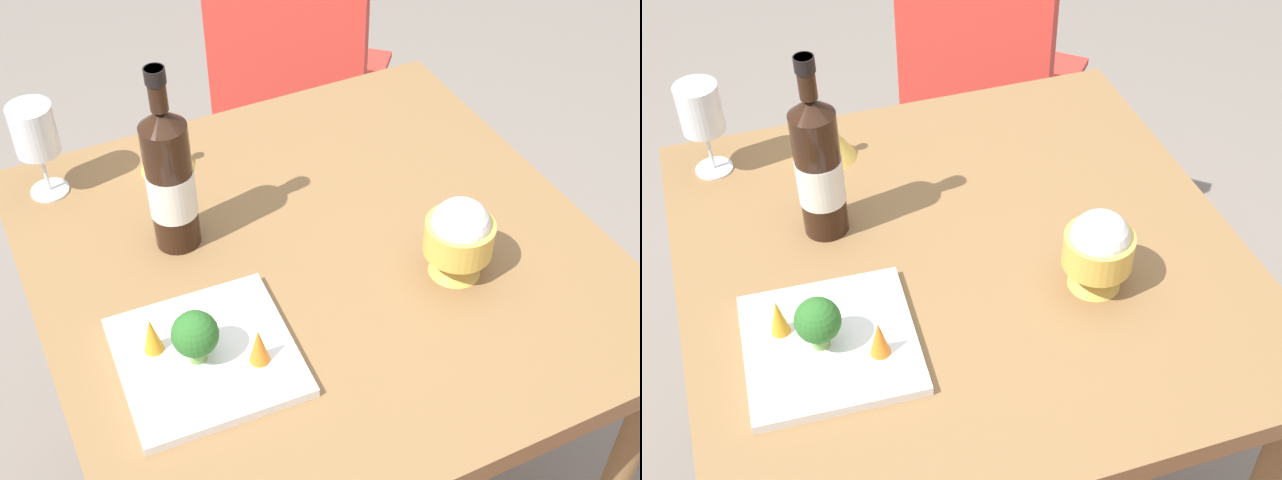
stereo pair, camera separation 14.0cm
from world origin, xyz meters
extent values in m
cube|color=olive|center=(0.00, 0.00, 0.72)|extent=(0.91, 0.91, 0.04)
cylinder|color=olive|center=(-0.40, 0.40, 0.35)|extent=(0.05, 0.05, 0.70)
cylinder|color=olive|center=(0.40, 0.40, 0.35)|extent=(0.05, 0.05, 0.70)
cube|color=red|center=(0.40, 0.91, 0.44)|extent=(0.56, 0.56, 0.02)
cube|color=red|center=(0.28, 0.78, 0.65)|extent=(0.33, 0.29, 0.40)
cylinder|color=black|center=(0.38, 1.15, 0.21)|extent=(0.03, 0.03, 0.43)
cylinder|color=black|center=(0.64, 0.93, 0.21)|extent=(0.03, 0.03, 0.43)
cylinder|color=black|center=(0.16, 0.89, 0.21)|extent=(0.03, 0.03, 0.43)
cylinder|color=black|center=(0.42, 0.67, 0.21)|extent=(0.03, 0.03, 0.43)
cylinder|color=black|center=(-0.20, 0.13, 0.85)|extent=(0.08, 0.08, 0.23)
cone|color=black|center=(-0.20, 0.13, 0.98)|extent=(0.08, 0.08, 0.03)
cylinder|color=black|center=(-0.20, 0.13, 1.03)|extent=(0.03, 0.03, 0.07)
cylinder|color=black|center=(-0.20, 0.13, 1.05)|extent=(0.03, 0.03, 0.02)
cylinder|color=silver|center=(-0.20, 0.13, 0.84)|extent=(0.08, 0.08, 0.08)
cylinder|color=white|center=(-0.36, 0.36, 0.74)|extent=(0.07, 0.07, 0.00)
cylinder|color=white|center=(-0.36, 0.36, 0.78)|extent=(0.01, 0.01, 0.08)
cylinder|color=white|center=(-0.36, 0.36, 0.87)|extent=(0.08, 0.08, 0.09)
cone|color=gold|center=(0.18, -0.13, 0.76)|extent=(0.08, 0.08, 0.04)
cylinder|color=gold|center=(0.18, -0.13, 0.81)|extent=(0.11, 0.11, 0.05)
sphere|color=white|center=(0.18, -0.13, 0.83)|extent=(0.09, 0.09, 0.09)
cone|color=gold|center=(-0.15, 0.33, 0.77)|extent=(0.10, 0.10, 0.07)
sphere|color=gold|center=(-0.15, 0.33, 0.82)|extent=(0.02, 0.02, 0.02)
cube|color=white|center=(-0.25, -0.13, 0.74)|extent=(0.26, 0.26, 0.02)
cylinder|color=#729E4C|center=(-0.26, -0.14, 0.77)|extent=(0.03, 0.03, 0.03)
sphere|color=#2D6B28|center=(-0.26, -0.14, 0.80)|extent=(0.07, 0.07, 0.07)
cone|color=orange|center=(-0.31, -0.09, 0.78)|extent=(0.03, 0.03, 0.06)
cone|color=orange|center=(-0.18, -0.18, 0.78)|extent=(0.03, 0.03, 0.06)
camera|label=1|loc=(-0.45, -0.93, 1.71)|focal=48.58mm
camera|label=2|loc=(-0.32, -0.99, 1.71)|focal=48.58mm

